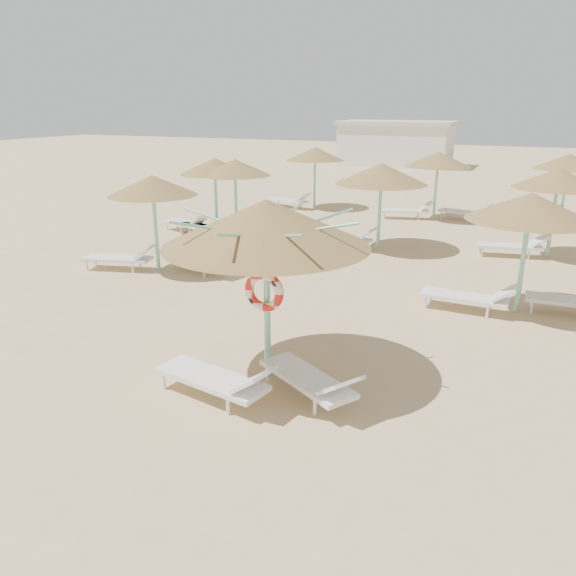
% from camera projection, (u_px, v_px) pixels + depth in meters
% --- Properties ---
extents(ground, '(120.00, 120.00, 0.00)m').
position_uv_depth(ground, '(244.00, 370.00, 9.90)').
color(ground, tan).
rests_on(ground, ground).
extents(main_palapa, '(3.39, 3.39, 3.04)m').
position_uv_depth(main_palapa, '(266.00, 224.00, 8.96)').
color(main_palapa, '#7BD6B7').
rests_on(main_palapa, ground).
extents(lounger_main_a, '(2.17, 1.01, 0.76)m').
position_uv_depth(lounger_main_a, '(218.00, 379.00, 8.79)').
color(lounger_main_a, white).
rests_on(lounger_main_a, ground).
extents(lounger_main_b, '(2.02, 1.54, 0.72)m').
position_uv_depth(lounger_main_b, '(312.00, 380.00, 8.81)').
color(lounger_main_b, white).
rests_on(lounger_main_b, ground).
extents(palapa_field, '(19.46, 14.22, 2.73)m').
position_uv_depth(palapa_field, '(449.00, 179.00, 17.00)').
color(palapa_field, '#7BD6B7').
rests_on(palapa_field, ground).
extents(service_hut, '(8.40, 4.40, 3.25)m').
position_uv_depth(service_hut, '(396.00, 143.00, 42.05)').
color(service_hut, silver).
rests_on(service_hut, ground).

